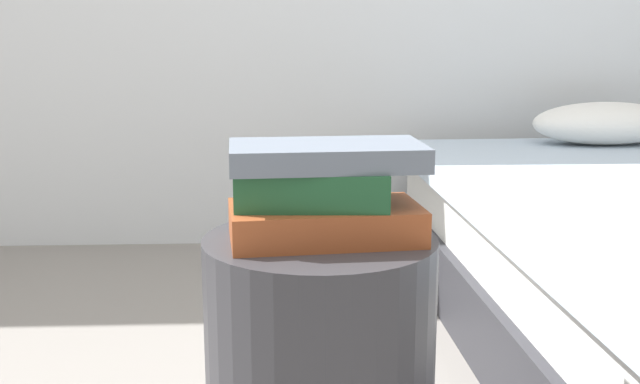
% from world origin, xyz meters
% --- Properties ---
extents(book_rust, '(0.31, 0.19, 0.05)m').
position_xyz_m(book_rust, '(0.01, -0.01, 0.59)').
color(book_rust, '#994723').
rests_on(book_rust, side_table).
extents(book_forest, '(0.23, 0.16, 0.06)m').
position_xyz_m(book_forest, '(-0.01, 0.01, 0.65)').
color(book_forest, '#1E512D').
rests_on(book_forest, book_rust).
extents(book_slate, '(0.31, 0.18, 0.04)m').
position_xyz_m(book_slate, '(0.01, 0.01, 0.70)').
color(book_slate, slate).
rests_on(book_slate, book_forest).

